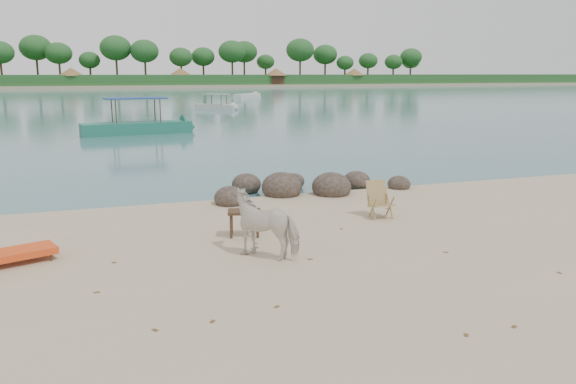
{
  "coord_description": "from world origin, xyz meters",
  "views": [
    {
      "loc": [
        -3.46,
        -9.1,
        3.49
      ],
      "look_at": [
        0.33,
        2.0,
        1.0
      ],
      "focal_mm": 35.0,
      "sensor_mm": 36.0,
      "label": 1
    }
  ],
  "objects_px": {
    "cow": "(267,225)",
    "boat_near": "(136,104)",
    "side_table": "(244,225)",
    "deck_chair": "(381,201)",
    "lounge_chair": "(12,251)",
    "boulders": "(301,188)"
  },
  "relations": [
    {
      "from": "deck_chair",
      "to": "lounge_chair",
      "type": "bearing_deg",
      "value": -172.02
    },
    {
      "from": "cow",
      "to": "side_table",
      "type": "height_order",
      "value": "cow"
    },
    {
      "from": "side_table",
      "to": "deck_chair",
      "type": "xyz_separation_m",
      "value": [
        3.54,
        0.43,
        0.16
      ]
    },
    {
      "from": "boulders",
      "to": "deck_chair",
      "type": "distance_m",
      "value": 3.52
    },
    {
      "from": "boulders",
      "to": "boat_near",
      "type": "bearing_deg",
      "value": 99.86
    },
    {
      "from": "side_table",
      "to": "deck_chair",
      "type": "height_order",
      "value": "deck_chair"
    },
    {
      "from": "boulders",
      "to": "boat_near",
      "type": "height_order",
      "value": "boat_near"
    },
    {
      "from": "boat_near",
      "to": "boulders",
      "type": "bearing_deg",
      "value": -87.8
    },
    {
      "from": "side_table",
      "to": "boulders",
      "type": "bearing_deg",
      "value": 69.71
    },
    {
      "from": "cow",
      "to": "boat_near",
      "type": "distance_m",
      "value": 24.41
    },
    {
      "from": "side_table",
      "to": "lounge_chair",
      "type": "bearing_deg",
      "value": -160.37
    },
    {
      "from": "deck_chair",
      "to": "boat_near",
      "type": "relative_size",
      "value": 0.12
    },
    {
      "from": "deck_chair",
      "to": "cow",
      "type": "bearing_deg",
      "value": -150.02
    },
    {
      "from": "cow",
      "to": "lounge_chair",
      "type": "distance_m",
      "value": 4.75
    },
    {
      "from": "cow",
      "to": "deck_chair",
      "type": "distance_m",
      "value": 3.89
    },
    {
      "from": "lounge_chair",
      "to": "side_table",
      "type": "bearing_deg",
      "value": -14.75
    },
    {
      "from": "cow",
      "to": "lounge_chair",
      "type": "bearing_deg",
      "value": -59.46
    },
    {
      "from": "cow",
      "to": "lounge_chair",
      "type": "xyz_separation_m",
      "value": [
        -4.63,
        1.0,
        -0.35
      ]
    },
    {
      "from": "boulders",
      "to": "lounge_chair",
      "type": "distance_m",
      "value": 8.37
    },
    {
      "from": "boulders",
      "to": "cow",
      "type": "height_order",
      "value": "cow"
    },
    {
      "from": "boulders",
      "to": "deck_chair",
      "type": "xyz_separation_m",
      "value": [
        0.83,
        -3.41,
        0.27
      ]
    },
    {
      "from": "deck_chair",
      "to": "boat_near",
      "type": "distance_m",
      "value": 22.99
    }
  ]
}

